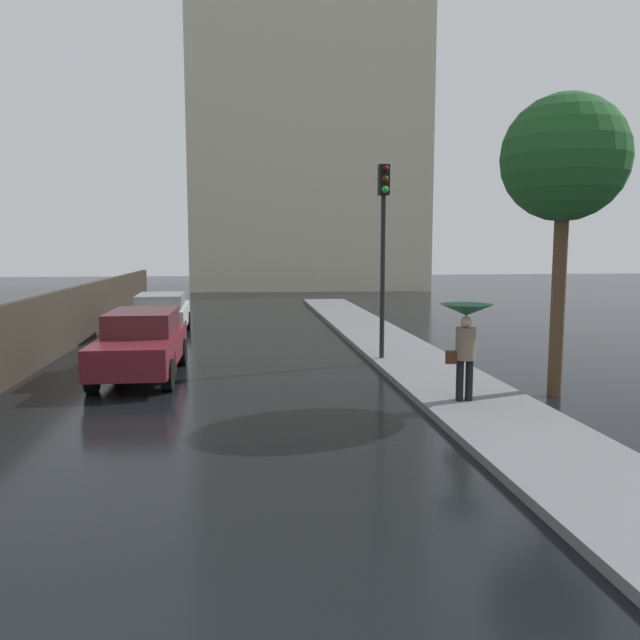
% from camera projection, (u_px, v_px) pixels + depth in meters
% --- Properties ---
extents(car_maroon_near_kerb, '(1.76, 4.36, 1.51)m').
position_uv_depth(car_maroon_near_kerb, '(141.00, 343.00, 14.35)').
color(car_maroon_near_kerb, maroon).
rests_on(car_maroon_near_kerb, ground).
extents(car_silver_mid_road, '(1.88, 4.30, 1.42)m').
position_uv_depth(car_silver_mid_road, '(161.00, 313.00, 20.83)').
color(car_silver_mid_road, '#B2B5BA').
rests_on(car_silver_mid_road, ground).
extents(pedestrian_with_umbrella_far, '(0.96, 0.96, 1.81)m').
position_uv_depth(pedestrian_with_umbrella_far, '(466.00, 326.00, 11.48)').
color(pedestrian_with_umbrella_far, black).
rests_on(pedestrian_with_umbrella_far, sidewalk_strip).
extents(traffic_light, '(0.26, 0.39, 4.87)m').
position_uv_depth(traffic_light, '(383.00, 227.00, 15.69)').
color(traffic_light, black).
rests_on(traffic_light, sidewalk_strip).
extents(street_tree_near, '(2.45, 2.45, 5.93)m').
position_uv_depth(street_tree_near, '(564.00, 161.00, 12.11)').
color(street_tree_near, '#4C3823').
rests_on(street_tree_near, ground).
extents(distant_tower, '(16.49, 12.82, 35.76)m').
position_uv_depth(distant_tower, '(307.00, 66.00, 44.90)').
color(distant_tower, beige).
rests_on(distant_tower, ground).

